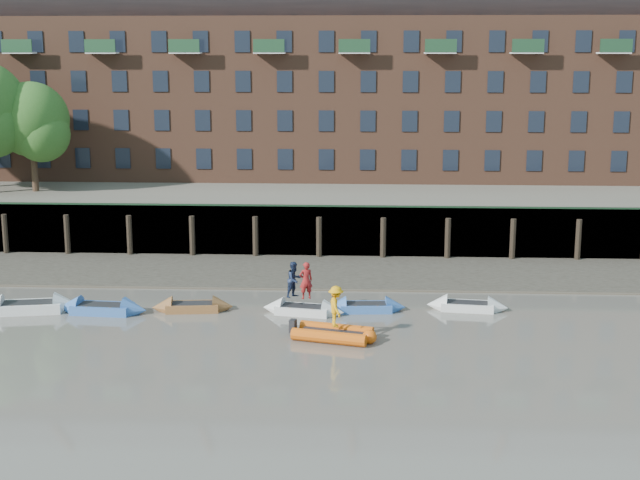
# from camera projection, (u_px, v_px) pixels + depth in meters

# --- Properties ---
(ground) EXTENTS (220.00, 220.00, 0.00)m
(ground) POSITION_uv_depth(u_px,v_px,m) (342.00, 385.00, 34.50)
(ground) COLOR #625D55
(ground) RESTS_ON ground
(foreshore) EXTENTS (110.00, 8.00, 0.50)m
(foreshore) POSITION_uv_depth(u_px,v_px,m) (350.00, 273.00, 52.09)
(foreshore) COLOR #3D382F
(foreshore) RESTS_ON ground
(mud_band) EXTENTS (110.00, 1.60, 0.10)m
(mud_band) POSITION_uv_depth(u_px,v_px,m) (349.00, 288.00, 48.77)
(mud_band) COLOR #4C4336
(mud_band) RESTS_ON ground
(river_wall) EXTENTS (110.00, 1.23, 3.30)m
(river_wall) POSITION_uv_depth(u_px,v_px,m) (351.00, 231.00, 56.05)
(river_wall) COLOR #2D2A26
(river_wall) RESTS_ON ground
(bank_terrace) EXTENTS (110.00, 28.00, 3.20)m
(bank_terrace) POSITION_uv_depth(u_px,v_px,m) (354.00, 197.00, 69.36)
(bank_terrace) COLOR #5E594D
(bank_terrace) RESTS_ON ground
(apartment_terrace) EXTENTS (80.60, 15.56, 20.98)m
(apartment_terrace) POSITION_uv_depth(u_px,v_px,m) (355.00, 50.00, 68.02)
(apartment_terrace) COLOR brown
(apartment_terrace) RESTS_ON bank_terrace
(rowboat_0) EXTENTS (5.16, 2.38, 1.44)m
(rowboat_0) POSITION_uv_depth(u_px,v_px,m) (29.00, 307.00, 44.13)
(rowboat_0) COLOR silver
(rowboat_0) RESTS_ON ground
(rowboat_1) EXTENTS (4.60, 1.66, 1.31)m
(rowboat_1) POSITION_uv_depth(u_px,v_px,m) (102.00, 309.00, 43.94)
(rowboat_1) COLOR #3562AB
(rowboat_1) RESTS_ON ground
(rowboat_2) EXTENTS (4.13, 1.60, 1.17)m
(rowboat_2) POSITION_uv_depth(u_px,v_px,m) (193.00, 307.00, 44.32)
(rowboat_2) COLOR brown
(rowboat_2) RESTS_ON ground
(rowboat_3) EXTENTS (4.27, 1.95, 1.19)m
(rowboat_3) POSITION_uv_depth(u_px,v_px,m) (303.00, 310.00, 43.81)
(rowboat_3) COLOR silver
(rowboat_3) RESTS_ON ground
(rowboat_4) EXTENTS (4.03, 1.42, 1.15)m
(rowboat_4) POSITION_uv_depth(u_px,v_px,m) (366.00, 307.00, 44.28)
(rowboat_4) COLOR #3562AB
(rowboat_4) RESTS_ON ground
(rowboat_5) EXTENTS (4.13, 1.64, 1.17)m
(rowboat_5) POSITION_uv_depth(u_px,v_px,m) (467.00, 306.00, 44.46)
(rowboat_5) COLOR silver
(rowboat_5) RESTS_ON ground
(rib_tender) EXTENTS (3.85, 2.59, 0.65)m
(rib_tender) POSITION_uv_depth(u_px,v_px,m) (336.00, 334.00, 39.86)
(rib_tender) COLOR #D5560E
(rib_tender) RESTS_ON ground
(person_rower_a) EXTENTS (0.78, 0.65, 1.83)m
(person_rower_a) POSITION_uv_depth(u_px,v_px,m) (306.00, 280.00, 43.44)
(person_rower_a) COLOR maroon
(person_rower_a) RESTS_ON rowboat_3
(person_rower_b) EXTENTS (1.08, 1.10, 1.79)m
(person_rower_b) POSITION_uv_depth(u_px,v_px,m) (294.00, 280.00, 43.70)
(person_rower_b) COLOR #19233F
(person_rower_b) RESTS_ON rowboat_3
(person_rib_crew) EXTENTS (0.94, 1.32, 1.86)m
(person_rib_crew) POSITION_uv_depth(u_px,v_px,m) (336.00, 306.00, 39.64)
(person_rib_crew) COLOR orange
(person_rib_crew) RESTS_ON rib_tender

